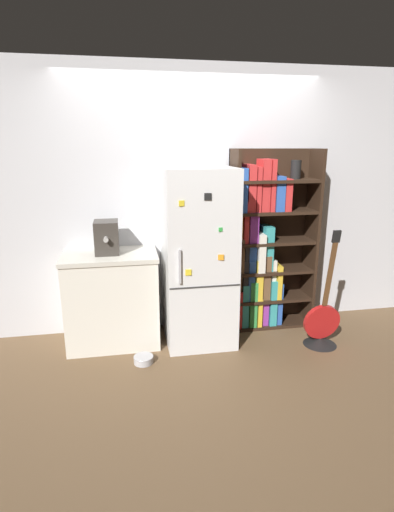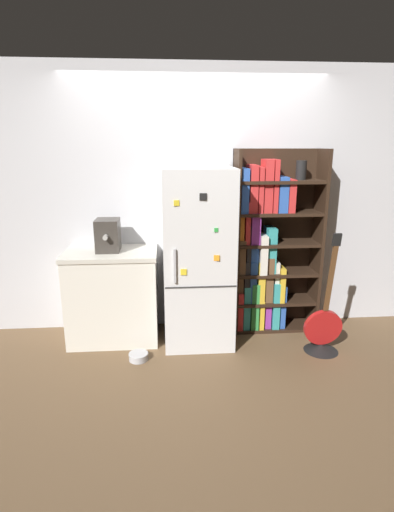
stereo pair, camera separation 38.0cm
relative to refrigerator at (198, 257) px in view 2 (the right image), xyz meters
The scene contains 8 objects.
ground_plane 0.84m from the refrigerator, 89.98° to the right, with size 16.00×16.00×0.00m, color brown.
wall_back 0.59m from the refrigerator, 89.99° to the left, with size 8.00×0.05×2.60m.
refrigerator is the anchor object (origin of this frame).
bookshelf 0.73m from the refrigerator, 15.53° to the left, with size 0.86×0.33×1.82m.
kitchen_counter 0.91m from the refrigerator, behind, with size 0.86×0.57×0.89m.
espresso_machine 0.87m from the refrigerator, behind, with size 0.21×0.31×0.30m.
guitar 1.36m from the refrigerator, 17.84° to the right, with size 0.35×0.32×1.15m.
pet_bowl 1.05m from the refrigerator, 145.12° to the right, with size 0.18×0.18×0.06m.
Camera 2 is at (-0.29, -3.50, 1.85)m, focal length 28.00 mm.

